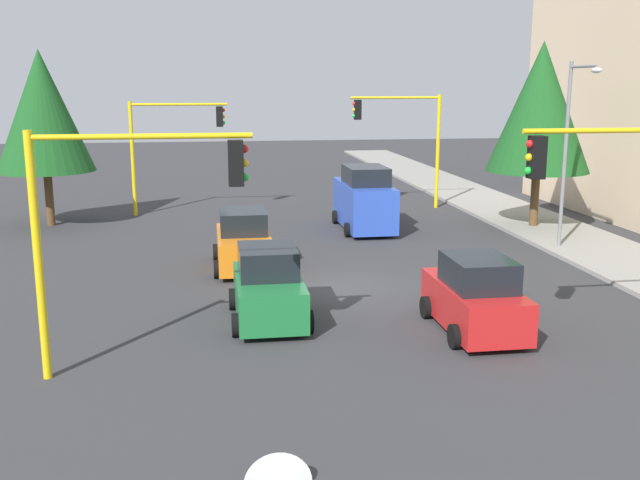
# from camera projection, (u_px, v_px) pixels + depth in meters

# --- Properties ---
(ground_plane) EXTENTS (120.00, 120.00, 0.00)m
(ground_plane) POSITION_uv_depth(u_px,v_px,m) (341.00, 288.00, 22.54)
(ground_plane) COLOR #353538
(sidewalk_kerb) EXTENTS (80.00, 4.00, 0.15)m
(sidewalk_kerb) POSITION_uv_depth(u_px,v_px,m) (577.00, 241.00, 28.90)
(sidewalk_kerb) COLOR gray
(sidewalk_kerb) RESTS_ON ground
(traffic_signal_near_right) EXTENTS (0.36, 4.59, 5.29)m
(traffic_signal_near_right) POSITION_uv_depth(u_px,v_px,m) (127.00, 203.00, 15.12)
(traffic_signal_near_right) COLOR yellow
(traffic_signal_near_right) RESTS_ON ground
(traffic_signal_near_left) EXTENTS (0.36, 4.59, 5.32)m
(traffic_signal_near_left) POSITION_uv_depth(u_px,v_px,m) (628.00, 191.00, 16.78)
(traffic_signal_near_left) COLOR yellow
(traffic_signal_near_left) RESTS_ON ground
(traffic_signal_far_right) EXTENTS (0.36, 4.59, 5.41)m
(traffic_signal_far_right) POSITION_uv_depth(u_px,v_px,m) (171.00, 135.00, 34.43)
(traffic_signal_far_right) COLOR yellow
(traffic_signal_far_right) RESTS_ON ground
(traffic_signal_far_left) EXTENTS (0.36, 4.59, 5.69)m
(traffic_signal_far_left) POSITION_uv_depth(u_px,v_px,m) (404.00, 129.00, 36.06)
(traffic_signal_far_left) COLOR yellow
(traffic_signal_far_left) RESTS_ON ground
(street_lamp_curbside) EXTENTS (2.15, 0.28, 7.00)m
(street_lamp_curbside) POSITION_uv_depth(u_px,v_px,m) (572.00, 136.00, 26.47)
(street_lamp_curbside) COLOR slate
(street_lamp_curbside) RESTS_ON ground
(tree_roadside_mid) EXTENTS (4.36, 4.36, 7.97)m
(tree_roadside_mid) POSITION_uv_depth(u_px,v_px,m) (540.00, 107.00, 30.64)
(tree_roadside_mid) COLOR brown
(tree_roadside_mid) RESTS_ON ground
(tree_opposite_side) EXTENTS (4.20, 4.20, 7.68)m
(tree_opposite_side) POSITION_uv_depth(u_px,v_px,m) (42.00, 111.00, 31.45)
(tree_opposite_side) COLOR brown
(tree_opposite_side) RESTS_ON ground
(delivery_van_blue) EXTENTS (4.80, 2.22, 2.77)m
(delivery_van_blue) POSITION_uv_depth(u_px,v_px,m) (364.00, 200.00, 31.31)
(delivery_van_blue) COLOR blue
(delivery_van_blue) RESTS_ON ground
(car_orange) EXTENTS (3.97, 2.09, 1.98)m
(car_orange) POSITION_uv_depth(u_px,v_px,m) (244.00, 242.00, 24.85)
(car_orange) COLOR orange
(car_orange) RESTS_ON ground
(car_red) EXTENTS (3.78, 2.01, 1.98)m
(car_red) POSITION_uv_depth(u_px,v_px,m) (475.00, 297.00, 18.41)
(car_red) COLOR red
(car_red) RESTS_ON ground
(car_green) EXTENTS (3.66, 2.04, 1.98)m
(car_green) POSITION_uv_depth(u_px,v_px,m) (268.00, 288.00, 19.28)
(car_green) COLOR #1E7238
(car_green) RESTS_ON ground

